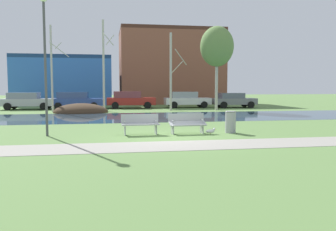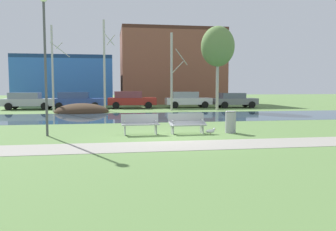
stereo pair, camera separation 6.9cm
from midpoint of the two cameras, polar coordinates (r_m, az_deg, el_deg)
ground_plane at (r=24.09m, az=-4.18°, el=-0.11°), size 120.00×120.00×0.00m
paved_path_strip at (r=12.13m, az=1.42°, el=-4.93°), size 60.00×2.01×0.01m
river_band at (r=23.46m, az=-4.03°, el=-0.23°), size 80.00×7.51×0.01m
soil_mound at (r=28.22m, az=-14.06°, el=0.47°), size 4.23×3.24×1.46m
bench_left at (r=14.85m, az=-4.67°, el=-1.34°), size 1.62×0.61×0.87m
bench_right at (r=15.17m, az=3.00°, el=-1.20°), size 1.62×0.61×0.87m
trash_bin at (r=15.65m, az=10.03°, el=-0.98°), size 0.49×0.49×0.96m
seagull at (r=15.14m, az=6.86°, el=-2.53°), size 0.46×0.17×0.27m
streetlamp at (r=15.30m, az=-19.59°, el=11.07°), size 0.32×0.32×5.75m
birch_far_left at (r=29.59m, az=-18.45°, el=7.41°), size 1.48×2.24×6.89m
birch_left at (r=29.49m, az=-10.49°, el=8.15°), size 1.00×1.75×7.47m
birch_center_left at (r=29.76m, az=0.48°, el=7.24°), size 1.45×2.34×6.54m
birch_center at (r=30.76m, az=7.91°, el=11.04°), size 2.87×2.87×7.18m
parked_van_nearest_silver at (r=33.50m, az=-22.04°, el=2.28°), size 4.59×2.20×1.50m
parked_sedan_second_blue at (r=32.85m, az=-14.82°, el=2.44°), size 4.75×2.12×1.53m
parked_hatch_third_red at (r=33.07m, az=-6.27°, el=2.63°), size 4.55×2.21×1.58m
parked_wagon_fourth_white at (r=33.72m, az=2.95°, el=2.65°), size 4.41×2.13×1.54m
parked_suv_fifth_grey at (r=34.21m, az=10.58°, el=2.53°), size 4.07×2.11×1.42m
building_blue_store at (r=42.99m, az=-16.38°, el=5.48°), size 10.56×8.67×5.43m
building_brick_low at (r=43.37m, az=0.23°, el=7.89°), size 12.09×7.96×8.81m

